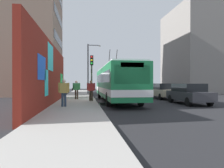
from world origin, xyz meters
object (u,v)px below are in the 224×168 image
(city_bus, at_px, (116,82))
(pedestrian_near_wall, at_px, (64,90))
(parked_car_champagne, at_px, (162,91))
(parked_car_dark_gray, at_px, (189,93))
(pedestrian_at_curb, at_px, (91,89))
(street_lamp, at_px, (90,65))
(parked_car_navy, at_px, (134,88))
(parked_car_silver, at_px, (146,89))
(pedestrian_midblock, at_px, (76,88))
(traffic_light, at_px, (92,70))

(city_bus, relative_size, pedestrian_near_wall, 7.44)
(parked_car_champagne, bearing_deg, parked_car_dark_gray, -180.00)
(pedestrian_at_curb, height_order, street_lamp, street_lamp)
(parked_car_navy, xyz_separation_m, street_lamp, (-4.05, 7.25, 3.23))
(parked_car_silver, bearing_deg, parked_car_dark_gray, -180.00)
(pedestrian_at_curb, distance_m, pedestrian_midblock, 2.41)
(city_bus, height_order, parked_car_navy, city_bus)
(parked_car_dark_gray, height_order, parked_car_silver, same)
(traffic_light, bearing_deg, pedestrian_at_curb, 174.42)
(pedestrian_near_wall, bearing_deg, city_bus, -39.32)
(parked_car_silver, bearing_deg, pedestrian_midblock, 127.44)
(parked_car_silver, bearing_deg, parked_car_champagne, 180.00)
(parked_car_dark_gray, bearing_deg, pedestrian_near_wall, 100.41)
(parked_car_silver, xyz_separation_m, parked_car_navy, (6.49, -0.00, 0.00))
(parked_car_navy, height_order, pedestrian_midblock, pedestrian_midblock)
(parked_car_champagne, bearing_deg, parked_car_navy, -0.00)
(parked_car_navy, bearing_deg, street_lamp, 119.18)
(parked_car_champagne, relative_size, parked_car_navy, 1.00)
(parked_car_silver, bearing_deg, parked_car_navy, -0.00)
(city_bus, bearing_deg, parked_car_silver, -34.53)
(city_bus, xyz_separation_m, traffic_light, (-0.28, 2.15, 1.06))
(parked_car_silver, distance_m, traffic_light, 10.92)
(pedestrian_midblock, distance_m, pedestrian_near_wall, 5.89)
(parked_car_dark_gray, xyz_separation_m, street_lamp, (13.26, 7.25, 3.23))
(parked_car_champagne, distance_m, pedestrian_at_curb, 8.10)
(pedestrian_at_curb, xyz_separation_m, pedestrian_near_wall, (-3.81, 1.83, 0.02))
(traffic_light, bearing_deg, pedestrian_midblock, 49.07)
(parked_car_champagne, xyz_separation_m, pedestrian_at_curb, (-3.19, 7.44, 0.31))
(pedestrian_at_curb, distance_m, pedestrian_near_wall, 4.23)
(parked_car_silver, relative_size, parked_car_navy, 0.93)
(parked_car_champagne, distance_m, street_lamp, 11.24)
(pedestrian_near_wall, xyz_separation_m, street_lamp, (14.96, -2.02, 2.90))
(street_lamp, bearing_deg, parked_car_navy, -60.82)
(street_lamp, bearing_deg, pedestrian_at_curb, 179.05)
(city_bus, xyz_separation_m, pedestrian_midblock, (0.89, 3.50, -0.57))
(traffic_light, xyz_separation_m, street_lamp, (10.27, -0.10, 1.28))
(city_bus, height_order, parked_car_silver, city_bus)
(street_lamp, bearing_deg, city_bus, -168.41)
(parked_car_dark_gray, xyz_separation_m, traffic_light, (2.99, 7.35, 1.95))
(pedestrian_at_curb, xyz_separation_m, traffic_light, (0.87, -0.09, 1.64))
(street_lamp, bearing_deg, parked_car_silver, -108.61)
(pedestrian_at_curb, height_order, pedestrian_midblock, pedestrian_midblock)
(city_bus, bearing_deg, street_lamp, 11.59)
(pedestrian_midblock, height_order, traffic_light, traffic_light)
(pedestrian_at_curb, bearing_deg, parked_car_champagne, -66.78)
(pedestrian_at_curb, relative_size, traffic_light, 0.43)
(city_bus, distance_m, parked_car_navy, 15.00)
(street_lamp, bearing_deg, traffic_light, 179.44)
(parked_car_champagne, distance_m, pedestrian_near_wall, 11.62)
(parked_car_dark_gray, relative_size, pedestrian_near_wall, 2.54)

